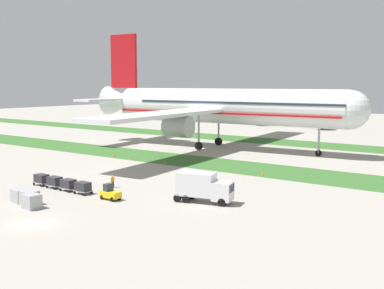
{
  "coord_description": "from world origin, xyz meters",
  "views": [
    {
      "loc": [
        40.49,
        -28.23,
        14.19
      ],
      "look_at": [
        -5.24,
        35.22,
        4.0
      ],
      "focal_mm": 44.21,
      "sensor_mm": 36.0,
      "label": 1
    }
  ],
  "objects_px": {
    "cargo_dolly_lead": "(83,187)",
    "cargo_dolly_fourth": "(42,179)",
    "cargo_dolly_third": "(55,181)",
    "airliner": "(220,106)",
    "uld_container_2": "(32,201)",
    "taxiway_marker_1": "(262,173)",
    "uld_container_0": "(20,196)",
    "taxiway_marker_0": "(165,161)",
    "uld_container_1": "(29,198)",
    "taxiway_marker_2": "(129,159)",
    "baggage_tug": "(110,193)",
    "cargo_dolly_second": "(68,184)",
    "ground_crew_marshaller": "(113,181)",
    "catering_truck": "(203,186)",
    "taxiway_marker_3": "(114,155)"
  },
  "relations": [
    {
      "from": "cargo_dolly_lead",
      "to": "cargo_dolly_fourth",
      "type": "distance_m",
      "value": 8.7
    },
    {
      "from": "cargo_dolly_third",
      "to": "airliner",
      "type": "bearing_deg",
      "value": -175.18
    },
    {
      "from": "uld_container_2",
      "to": "taxiway_marker_1",
      "type": "distance_m",
      "value": 35.12
    },
    {
      "from": "uld_container_0",
      "to": "taxiway_marker_0",
      "type": "xyz_separation_m",
      "value": [
        -3.28,
        31.64,
        -0.45
      ]
    },
    {
      "from": "uld_container_1",
      "to": "taxiway_marker_2",
      "type": "distance_m",
      "value": 33.28
    },
    {
      "from": "cargo_dolly_third",
      "to": "uld_container_2",
      "type": "distance_m",
      "value": 10.58
    },
    {
      "from": "uld_container_0",
      "to": "taxiway_marker_1",
      "type": "relative_size",
      "value": 3.45
    },
    {
      "from": "baggage_tug",
      "to": "taxiway_marker_1",
      "type": "distance_m",
      "value": 26.03
    },
    {
      "from": "baggage_tug",
      "to": "cargo_dolly_lead",
      "type": "bearing_deg",
      "value": -90.0
    },
    {
      "from": "cargo_dolly_third",
      "to": "uld_container_1",
      "type": "relative_size",
      "value": 1.11
    },
    {
      "from": "cargo_dolly_third",
      "to": "cargo_dolly_second",
      "type": "bearing_deg",
      "value": 90.0
    },
    {
      "from": "cargo_dolly_fourth",
      "to": "taxiway_marker_2",
      "type": "bearing_deg",
      "value": -166.47
    },
    {
      "from": "baggage_tug",
      "to": "cargo_dolly_lead",
      "type": "height_order",
      "value": "baggage_tug"
    },
    {
      "from": "cargo_dolly_lead",
      "to": "taxiway_marker_2",
      "type": "distance_m",
      "value": 27.18
    },
    {
      "from": "airliner",
      "to": "ground_crew_marshaller",
      "type": "distance_m",
      "value": 43.64
    },
    {
      "from": "catering_truck",
      "to": "taxiway_marker_0",
      "type": "height_order",
      "value": "catering_truck"
    },
    {
      "from": "cargo_dolly_lead",
      "to": "uld_container_2",
      "type": "height_order",
      "value": "uld_container_2"
    },
    {
      "from": "uld_container_1",
      "to": "cargo_dolly_third",
      "type": "bearing_deg",
      "value": 122.98
    },
    {
      "from": "taxiway_marker_0",
      "to": "catering_truck",
      "type": "bearing_deg",
      "value": -41.73
    },
    {
      "from": "taxiway_marker_1",
      "to": "taxiway_marker_3",
      "type": "distance_m",
      "value": 31.79
    },
    {
      "from": "baggage_tug",
      "to": "taxiway_marker_1",
      "type": "height_order",
      "value": "baggage_tug"
    },
    {
      "from": "cargo_dolly_third",
      "to": "taxiway_marker_2",
      "type": "height_order",
      "value": "cargo_dolly_third"
    },
    {
      "from": "taxiway_marker_0",
      "to": "taxiway_marker_1",
      "type": "xyz_separation_m",
      "value": [
        19.14,
        0.31,
        -0.05
      ]
    },
    {
      "from": "cargo_dolly_lead",
      "to": "uld_container_2",
      "type": "xyz_separation_m",
      "value": [
        0.73,
        -8.22,
        -0.09
      ]
    },
    {
      "from": "uld_container_2",
      "to": "taxiway_marker_3",
      "type": "distance_m",
      "value": 37.99
    },
    {
      "from": "airliner",
      "to": "cargo_dolly_third",
      "type": "bearing_deg",
      "value": -0.84
    },
    {
      "from": "uld_container_2",
      "to": "taxiway_marker_3",
      "type": "relative_size",
      "value": 3.0
    },
    {
      "from": "cargo_dolly_second",
      "to": "cargo_dolly_third",
      "type": "height_order",
      "value": "same"
    },
    {
      "from": "cargo_dolly_third",
      "to": "taxiway_marker_3",
      "type": "height_order",
      "value": "cargo_dolly_third"
    },
    {
      "from": "uld_container_0",
      "to": "taxiway_marker_3",
      "type": "distance_m",
      "value": 35.41
    },
    {
      "from": "baggage_tug",
      "to": "taxiway_marker_3",
      "type": "xyz_separation_m",
      "value": [
        -23.83,
        24.45,
        -0.48
      ]
    },
    {
      "from": "cargo_dolly_fourth",
      "to": "taxiway_marker_1",
      "type": "relative_size",
      "value": 3.84
    },
    {
      "from": "uld_container_1",
      "to": "airliner",
      "type": "bearing_deg",
      "value": 98.33
    },
    {
      "from": "catering_truck",
      "to": "uld_container_0",
      "type": "bearing_deg",
      "value": -68.97
    },
    {
      "from": "taxiway_marker_2",
      "to": "cargo_dolly_third",
      "type": "bearing_deg",
      "value": -70.92
    },
    {
      "from": "taxiway_marker_2",
      "to": "taxiway_marker_3",
      "type": "distance_m",
      "value": 5.05
    },
    {
      "from": "uld_container_0",
      "to": "cargo_dolly_fourth",
      "type": "bearing_deg",
      "value": 128.17
    },
    {
      "from": "cargo_dolly_third",
      "to": "taxiway_marker_0",
      "type": "bearing_deg",
      "value": -178.15
    },
    {
      "from": "airliner",
      "to": "cargo_dolly_lead",
      "type": "height_order",
      "value": "airliner"
    },
    {
      "from": "cargo_dolly_lead",
      "to": "taxiway_marker_0",
      "type": "distance_m",
      "value": 25.15
    },
    {
      "from": "taxiway_marker_1",
      "to": "uld_container_0",
      "type": "bearing_deg",
      "value": -116.4
    },
    {
      "from": "cargo_dolly_third",
      "to": "uld_container_2",
      "type": "relative_size",
      "value": 1.11
    },
    {
      "from": "uld_container_1",
      "to": "uld_container_2",
      "type": "xyz_separation_m",
      "value": [
        1.71,
        -0.9,
        0.01
      ]
    },
    {
      "from": "uld_container_1",
      "to": "cargo_dolly_fourth",
      "type": "bearing_deg",
      "value": 135.92
    },
    {
      "from": "taxiway_marker_2",
      "to": "cargo_dolly_lead",
      "type": "bearing_deg",
      "value": -59.36
    },
    {
      "from": "airliner",
      "to": "uld_container_2",
      "type": "relative_size",
      "value": 38.94
    },
    {
      "from": "cargo_dolly_lead",
      "to": "catering_truck",
      "type": "distance_m",
      "value": 16.04
    },
    {
      "from": "catering_truck",
      "to": "taxiway_marker_2",
      "type": "xyz_separation_m",
      "value": [
        -28.89,
        17.89,
        -1.71
      ]
    },
    {
      "from": "baggage_tug",
      "to": "taxiway_marker_2",
      "type": "height_order",
      "value": "baggage_tug"
    },
    {
      "from": "ground_crew_marshaller",
      "to": "taxiway_marker_3",
      "type": "distance_m",
      "value": 27.39
    }
  ]
}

